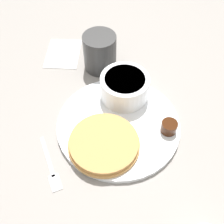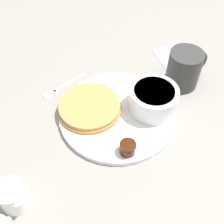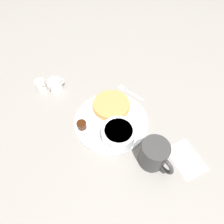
{
  "view_description": "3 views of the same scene",
  "coord_description": "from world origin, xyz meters",
  "px_view_note": "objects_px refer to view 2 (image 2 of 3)",
  "views": [
    {
      "loc": [
        -0.35,
        0.06,
        0.52
      ],
      "look_at": [
        0.0,
        0.01,
        0.05
      ],
      "focal_mm": 45.0,
      "sensor_mm": 36.0,
      "label": 1
    },
    {
      "loc": [
        -0.21,
        -0.37,
        0.51
      ],
      "look_at": [
        -0.02,
        -0.01,
        0.03
      ],
      "focal_mm": 45.0,
      "sensor_mm": 36.0,
      "label": 2
    },
    {
      "loc": [
        0.3,
        -0.21,
        0.55
      ],
      "look_at": [
        -0.01,
        0.01,
        0.03
      ],
      "focal_mm": 28.0,
      "sensor_mm": 36.0,
      "label": 3
    }
  ],
  "objects_px": {
    "bowl": "(153,99)",
    "creamer_pitcher_near": "(13,196)",
    "coffee_mug": "(184,69)",
    "fork": "(60,88)",
    "plate": "(117,114)"
  },
  "relations": [
    {
      "from": "plate",
      "to": "creamer_pitcher_near",
      "type": "xyz_separation_m",
      "value": [
        -0.27,
        -0.1,
        0.02
      ]
    },
    {
      "from": "creamer_pitcher_near",
      "to": "bowl",
      "type": "bearing_deg",
      "value": 11.29
    },
    {
      "from": "bowl",
      "to": "fork",
      "type": "height_order",
      "value": "bowl"
    },
    {
      "from": "bowl",
      "to": "fork",
      "type": "distance_m",
      "value": 0.24
    },
    {
      "from": "coffee_mug",
      "to": "creamer_pitcher_near",
      "type": "bearing_deg",
      "value": -166.5
    },
    {
      "from": "creamer_pitcher_near",
      "to": "fork",
      "type": "relative_size",
      "value": 0.59
    },
    {
      "from": "bowl",
      "to": "coffee_mug",
      "type": "bearing_deg",
      "value": 19.53
    },
    {
      "from": "coffee_mug",
      "to": "fork",
      "type": "distance_m",
      "value": 0.32
    },
    {
      "from": "plate",
      "to": "bowl",
      "type": "distance_m",
      "value": 0.09
    },
    {
      "from": "fork",
      "to": "coffee_mug",
      "type": "bearing_deg",
      "value": -24.83
    },
    {
      "from": "bowl",
      "to": "coffee_mug",
      "type": "distance_m",
      "value": 0.13
    },
    {
      "from": "fork",
      "to": "plate",
      "type": "bearing_deg",
      "value": -60.35
    },
    {
      "from": "bowl",
      "to": "creamer_pitcher_near",
      "type": "relative_size",
      "value": 1.46
    },
    {
      "from": "coffee_mug",
      "to": "creamer_pitcher_near",
      "type": "height_order",
      "value": "coffee_mug"
    },
    {
      "from": "plate",
      "to": "creamer_pitcher_near",
      "type": "height_order",
      "value": "creamer_pitcher_near"
    }
  ]
}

